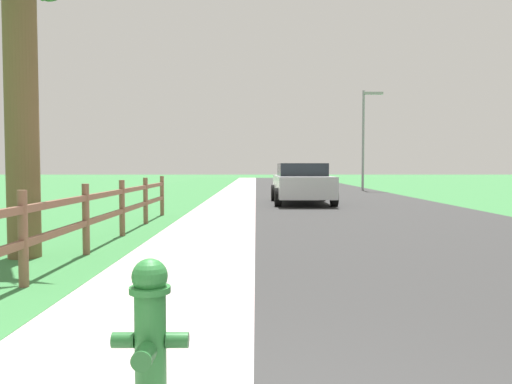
% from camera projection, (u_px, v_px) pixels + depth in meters
% --- Properties ---
extents(ground_plane, '(120.00, 120.00, 0.00)m').
position_uv_depth(ground_plane, '(255.00, 193.00, 26.85)').
color(ground_plane, '#377A3F').
extents(road_asphalt, '(7.00, 66.00, 0.01)m').
position_uv_depth(road_asphalt, '(317.00, 191.00, 28.85)').
color(road_asphalt, '#2F2F2F').
rests_on(road_asphalt, ground).
extents(curb_concrete, '(6.00, 66.00, 0.01)m').
position_uv_depth(curb_concrete, '(203.00, 191.00, 28.84)').
color(curb_concrete, '#BBA2A7').
rests_on(curb_concrete, ground).
extents(grass_verge, '(5.00, 66.00, 0.00)m').
position_uv_depth(grass_verge, '(176.00, 191.00, 28.84)').
color(grass_verge, '#377A3F').
rests_on(grass_verge, ground).
extents(fire_hydrant, '(0.43, 0.37, 0.86)m').
position_uv_depth(fire_hydrant, '(150.00, 332.00, 2.85)').
color(fire_hydrant, '#287233').
rests_on(fire_hydrant, ground).
extents(rail_fence, '(0.11, 12.87, 1.11)m').
position_uv_depth(rail_fence, '(85.00, 214.00, 7.86)').
color(rail_fence, brown).
rests_on(rail_fence, ground).
extents(palm_tree, '(2.65, 2.71, 5.33)m').
position_uv_depth(palm_tree, '(21.00, 7.00, 7.48)').
color(palm_tree, brown).
rests_on(palm_tree, ground).
extents(parked_suv_silver, '(2.20, 4.73, 1.49)m').
position_uv_depth(parked_suv_silver, '(301.00, 183.00, 18.94)').
color(parked_suv_silver, '#B7BABF').
rests_on(parked_suv_silver, ground).
extents(street_lamp, '(1.17, 0.20, 5.70)m').
position_uv_depth(street_lamp, '(365.00, 131.00, 28.99)').
color(street_lamp, gray).
rests_on(street_lamp, ground).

